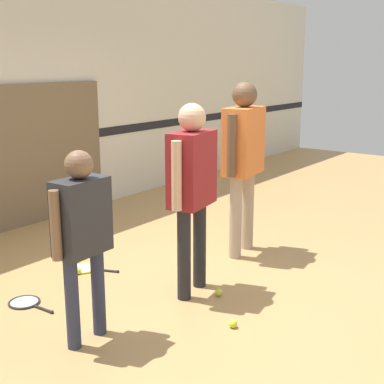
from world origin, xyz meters
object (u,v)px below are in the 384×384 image
(racket_spare_on_floor, at_px, (85,268))
(person_student_right, at_px, (243,150))
(person_instructor, at_px, (192,179))
(tennis_ball_stray_right, at_px, (233,324))
(racket_second_spare, at_px, (26,303))
(tennis_ball_stray_left, at_px, (78,271))
(tennis_ball_near_instructor, at_px, (219,292))
(person_student_left, at_px, (82,227))
(tennis_ball_by_spare_racket, at_px, (77,261))

(racket_spare_on_floor, bearing_deg, person_student_right, 31.07)
(person_instructor, height_order, racket_spare_on_floor, person_instructor)
(racket_spare_on_floor, height_order, tennis_ball_stray_right, tennis_ball_stray_right)
(racket_second_spare, bearing_deg, tennis_ball_stray_left, 98.77)
(person_student_right, distance_m, tennis_ball_near_instructor, 1.57)
(person_student_left, distance_m, tennis_ball_by_spare_racket, 1.79)
(tennis_ball_by_spare_racket, bearing_deg, person_instructor, -83.24)
(person_student_left, distance_m, tennis_ball_stray_left, 1.55)
(person_instructor, bearing_deg, person_student_right, -0.90)
(racket_second_spare, relative_size, tennis_ball_stray_right, 7.56)
(person_student_left, xyz_separation_m, tennis_ball_stray_right, (0.80, -0.76, -0.84))
(tennis_ball_by_spare_racket, relative_size, tennis_ball_stray_left, 1.00)
(person_student_left, xyz_separation_m, tennis_ball_near_instructor, (1.21, -0.35, -0.84))
(tennis_ball_by_spare_racket, bearing_deg, tennis_ball_stray_left, -130.20)
(racket_spare_on_floor, xyz_separation_m, racket_second_spare, (-0.83, -0.19, -0.00))
(person_instructor, bearing_deg, tennis_ball_near_instructor, -83.76)
(racket_spare_on_floor, xyz_separation_m, tennis_ball_by_spare_racket, (0.06, 0.17, 0.02))
(tennis_ball_stray_right, bearing_deg, racket_second_spare, 113.27)
(racket_second_spare, relative_size, tennis_ball_near_instructor, 7.56)
(racket_spare_on_floor, relative_size, racket_second_spare, 1.09)
(person_student_right, height_order, racket_spare_on_floor, person_student_right)
(person_student_right, xyz_separation_m, racket_spare_on_floor, (-1.34, 0.98, -1.10))
(person_instructor, xyz_separation_m, person_student_right, (1.13, 0.18, 0.08))
(person_student_right, relative_size, racket_spare_on_floor, 3.31)
(racket_spare_on_floor, bearing_deg, tennis_ball_stray_left, -94.48)
(person_student_left, distance_m, tennis_ball_stray_right, 1.39)
(person_instructor, height_order, tennis_ball_near_instructor, person_instructor)
(person_student_left, height_order, tennis_ball_by_spare_racket, person_student_left)
(person_student_left, bearing_deg, person_student_right, -0.02)
(tennis_ball_near_instructor, height_order, tennis_ball_by_spare_racket, same)
(person_student_right, relative_size, tennis_ball_by_spare_racket, 27.32)
(person_instructor, xyz_separation_m, person_student_left, (-1.14, 0.11, -0.16))
(racket_spare_on_floor, bearing_deg, tennis_ball_near_instructor, -11.29)
(person_instructor, distance_m, tennis_ball_stray_left, 1.54)
(racket_spare_on_floor, height_order, tennis_ball_near_instructor, tennis_ball_near_instructor)
(person_student_right, bearing_deg, racket_second_spare, -28.69)
(tennis_ball_by_spare_racket, bearing_deg, tennis_ball_near_instructor, -81.73)
(racket_spare_on_floor, distance_m, tennis_ball_near_instructor, 1.43)
(tennis_ball_near_instructor, relative_size, tennis_ball_stray_right, 1.00)
(tennis_ball_stray_right, bearing_deg, person_instructor, 62.39)
(person_student_left, height_order, racket_spare_on_floor, person_student_left)
(tennis_ball_near_instructor, xyz_separation_m, tennis_ball_stray_right, (-0.41, -0.41, 0.00))
(racket_second_spare, bearing_deg, person_student_left, -9.49)
(tennis_ball_stray_left, bearing_deg, tennis_ball_stray_right, -90.07)
(racket_spare_on_floor, distance_m, tennis_ball_by_spare_racket, 0.18)
(person_student_right, distance_m, racket_spare_on_floor, 2.00)
(tennis_ball_near_instructor, height_order, tennis_ball_stray_left, same)
(person_student_right, xyz_separation_m, racket_second_spare, (-2.17, 0.79, -1.10))
(racket_spare_on_floor, height_order, racket_second_spare, same)
(person_student_right, bearing_deg, person_student_left, -6.61)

